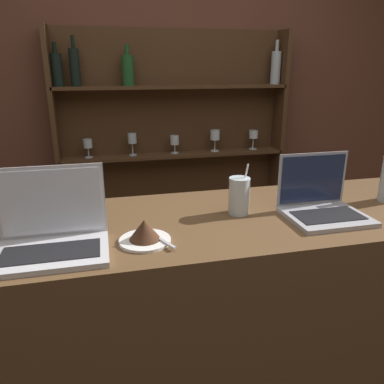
% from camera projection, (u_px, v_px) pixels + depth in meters
% --- Properties ---
extents(bar_counter, '(2.03, 0.65, 1.05)m').
position_uv_depth(bar_counter, '(221.00, 329.00, 1.61)').
color(bar_counter, brown).
rests_on(bar_counter, ground_plane).
extents(back_wall, '(7.00, 0.06, 2.70)m').
position_uv_depth(back_wall, '(164.00, 104.00, 2.62)').
color(back_wall, brown).
rests_on(back_wall, ground_plane).
extents(back_shelf, '(1.58, 0.18, 1.84)m').
position_uv_depth(back_shelf, '(172.00, 159.00, 2.68)').
color(back_shelf, '#472D19').
rests_on(back_shelf, ground_plane).
extents(laptop_near, '(0.34, 0.23, 0.26)m').
position_uv_depth(laptop_near, '(52.00, 233.00, 1.17)').
color(laptop_near, silver).
rests_on(laptop_near, bar_counter).
extents(laptop_far, '(0.30, 0.25, 0.23)m').
position_uv_depth(laptop_far, '(321.00, 203.00, 1.45)').
color(laptop_far, '#ADADB2').
rests_on(laptop_far, bar_counter).
extents(cake_plate, '(0.17, 0.18, 0.08)m').
position_uv_depth(cake_plate, '(145.00, 233.00, 1.23)').
color(cake_plate, white).
rests_on(cake_plate, bar_counter).
extents(water_glass, '(0.08, 0.08, 0.20)m').
position_uv_depth(water_glass, '(239.00, 196.00, 1.46)').
color(water_glass, silver).
rests_on(water_glass, bar_counter).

